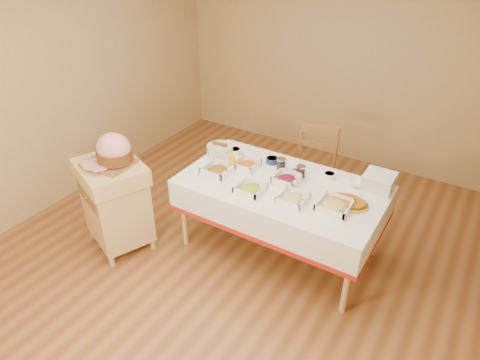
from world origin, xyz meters
name	(u,v)px	position (x,y,z in m)	size (l,w,h in m)	color
room_shell	(236,134)	(0.00, 0.00, 1.30)	(5.00, 5.00, 5.00)	brown
dining_table	(281,199)	(0.30, 0.30, 0.60)	(1.82, 1.02, 0.76)	tan
butcher_cart	(115,200)	(-1.08, -0.44, 0.51)	(0.79, 0.74, 0.90)	tan
dining_chair	(313,172)	(0.30, 1.07, 0.50)	(0.52, 0.50, 0.98)	brown
ham_on_board	(113,152)	(-1.03, -0.41, 1.03)	(0.45, 0.43, 0.30)	brown
serving_dish_a	(217,170)	(-0.30, 0.14, 0.79)	(0.25, 0.25, 0.11)	white
serving_dish_b	(250,189)	(0.13, 0.04, 0.79)	(0.23, 0.23, 0.09)	white
serving_dish_c	(293,198)	(0.51, 0.09, 0.79)	(0.23, 0.23, 0.09)	white
serving_dish_d	(334,206)	(0.84, 0.18, 0.79)	(0.26, 0.26, 0.10)	white
serving_dish_e	(247,165)	(-0.12, 0.38, 0.79)	(0.23, 0.22, 0.11)	white
serving_dish_f	(287,179)	(0.32, 0.34, 0.79)	(0.23, 0.22, 0.11)	white
small_bowl_left	(235,151)	(-0.36, 0.56, 0.79)	(0.13, 0.13, 0.06)	white
small_bowl_mid	(272,160)	(0.04, 0.60, 0.79)	(0.12, 0.12, 0.05)	navy
small_bowl_right	(329,175)	(0.63, 0.61, 0.79)	(0.11, 0.11, 0.06)	white
bowl_white_imported	(290,166)	(0.23, 0.60, 0.78)	(0.16, 0.16, 0.04)	white
bowl_small_imported	(357,183)	(0.88, 0.63, 0.78)	(0.15, 0.15, 0.05)	white
preserve_jar_left	(281,164)	(0.17, 0.53, 0.81)	(0.09, 0.09, 0.12)	silver
preserve_jar_right	(301,172)	(0.39, 0.50, 0.81)	(0.09, 0.09, 0.11)	silver
mustard_bottle	(232,162)	(-0.22, 0.28, 0.85)	(0.06, 0.06, 0.20)	yellow
bread_basket	(220,150)	(-0.49, 0.48, 0.81)	(0.27, 0.27, 0.12)	silver
plate_stack	(379,181)	(1.05, 0.68, 0.83)	(0.26, 0.26, 0.14)	white
brass_platter	(348,202)	(0.92, 0.30, 0.78)	(0.33, 0.24, 0.04)	gold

